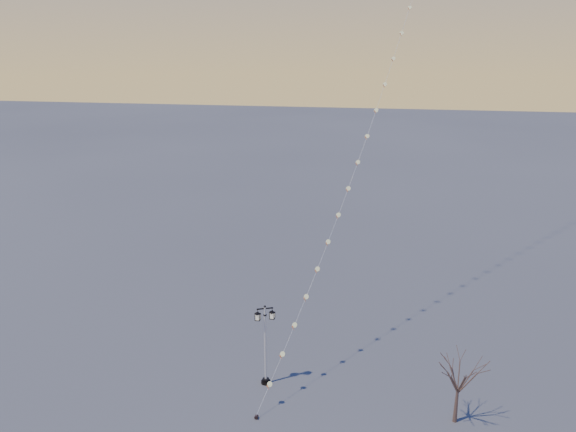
# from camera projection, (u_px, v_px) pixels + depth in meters

# --- Properties ---
(ground) EXTENTS (300.00, 300.00, 0.00)m
(ground) POSITION_uv_depth(u_px,v_px,m) (288.00, 404.00, 31.38)
(ground) COLOR #515152
(ground) RESTS_ON ground
(street_lamp) EXTENTS (1.18, 0.75, 4.92)m
(street_lamp) POSITION_uv_depth(u_px,v_px,m) (265.00, 341.00, 32.50)
(street_lamp) COLOR black
(street_lamp) RESTS_ON ground
(bare_tree) EXTENTS (2.18, 2.18, 3.62)m
(bare_tree) POSITION_uv_depth(u_px,v_px,m) (459.00, 379.00, 29.20)
(bare_tree) COLOR #4F382D
(bare_tree) RESTS_ON ground
(kite_train) EXTENTS (12.38, 32.56, 41.96)m
(kite_train) POSITION_uv_depth(u_px,v_px,m) (396.00, 11.00, 38.09)
(kite_train) COLOR black
(kite_train) RESTS_ON ground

